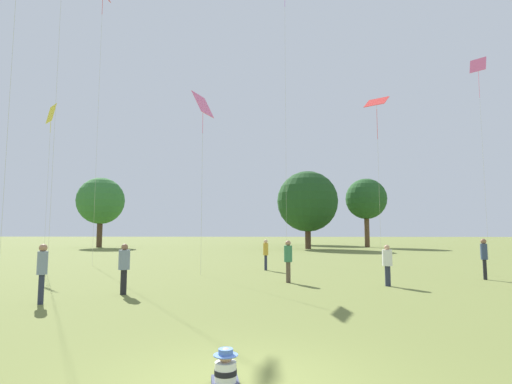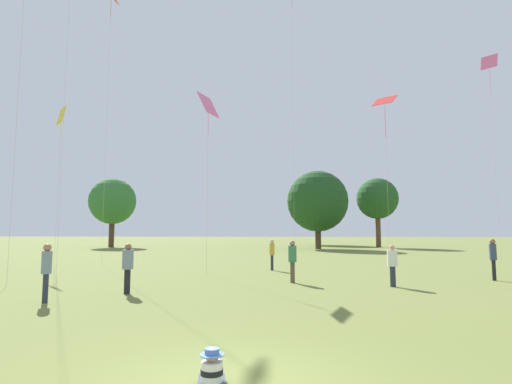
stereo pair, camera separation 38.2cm
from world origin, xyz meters
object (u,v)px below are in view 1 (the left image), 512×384
Objects in this scene: seated_toddler at (225,371)px; kite_0 at (203,107)px; kite_3 at (478,72)px; distant_tree_2 at (307,210)px; person_standing_0 at (266,251)px; distant_tree_1 at (101,201)px; person_standing_6 at (124,264)px; person_standing_3 at (484,254)px; kite_4 at (102,4)px; person_standing_2 at (288,257)px; distant_tree_0 at (366,199)px; person_standing_4 at (42,267)px; kite_6 at (285,3)px; kite_5 at (51,117)px; person_standing_1 at (387,262)px; kite_8 at (377,105)px; distant_tree_3 at (308,201)px.

kite_0 is (-3.04, 14.17, 8.36)m from seated_toddler.
kite_3 is 38.18m from distant_tree_2.
person_standing_0 is 42.16m from distant_tree_2.
person_standing_6 is at bearing -64.64° from distant_tree_1.
person_standing_3 is 0.10× the size of kite_4.
person_standing_3 is at bearing 41.16° from seated_toddler.
kite_4 is 2.06× the size of distant_tree_2.
person_standing_2 is 0.19× the size of distant_tree_0.
person_standing_3 is at bearing 89.82° from person_standing_4.
kite_6 is at bearing -32.57° from kite_4.
kite_5 is (-14.31, 19.54, 9.60)m from seated_toddler.
person_standing_4 is 11.47m from kite_0.
kite_4 reaches higher than person_standing_0.
kite_4 is (-26.21, -2.83, 4.20)m from kite_3.
kite_3 is at bearing 40.25° from person_standing_6.
person_standing_3 is at bearing -177.23° from kite_6.
distant_tree_0 is at bearing -161.42° from person_standing_3.
kite_6 is (4.50, 8.85, 10.84)m from kite_0.
person_standing_2 reaches higher than person_standing_0.
kite_0 reaches higher than person_standing_1.
kite_0 is 20.50m from kite_3.
person_standing_4 is 44.85m from distant_tree_1.
kite_5 is (-3.24, 0.04, -7.82)m from kite_4.
kite_5 is 1.12× the size of distant_tree_1.
person_standing_3 is 18.00m from person_standing_4.
kite_0 is (1.56, 6.08, 7.55)m from person_standing_6.
kite_4 is at bearing -66.45° from distant_tree_1.
person_standing_6 is 17.40m from kite_5.
distant_tree_0 is (7.97, 39.10, 5.63)m from person_standing_1.
person_standing_4 is (-7.63, -5.46, 0.03)m from person_standing_2.
kite_5 is at bearing 134.73° from person_standing_6.
distant_tree_0 is at bearing -62.19° from kite_6.
person_standing_1 is at bearing -90.67° from distant_tree_2.
kite_8 reaches higher than seated_toddler.
person_standing_2 is 40.41m from distant_tree_0.
kite_4 is at bearing -122.51° from distant_tree_3.
seated_toddler is at bearing -31.75° from kite_8.
kite_0 is at bearing 134.41° from person_standing_4.
kite_5 is at bearing -86.86° from kite_3.
person_standing_2 is 0.17× the size of kite_5.
person_standing_0 is 28.01m from distant_tree_3.
kite_3 is 1.36× the size of kite_5.
kite_5 reaches higher than distant_tree_2.
person_standing_2 is 0.16× the size of kite_8.
person_standing_0 is 0.95× the size of person_standing_4.
distant_tree_3 is (27.89, -3.21, -0.40)m from distant_tree_1.
distant_tree_2 is (28.98, 11.10, -0.64)m from distant_tree_1.
kite_6 is at bearing -95.19° from kite_3.
person_standing_3 is 15.24m from kite_0.
kite_4 reaches higher than distant_tree_1.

